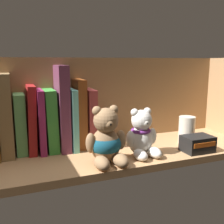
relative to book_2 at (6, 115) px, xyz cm
name	(u,v)px	position (x,y,z in cm)	size (l,w,h in cm)	color
shelf_board	(123,154)	(31.11, -9.52, -12.29)	(81.59, 25.12, 2.00)	tan
shelf_back_panel	(107,102)	(31.11, 3.64, 1.14)	(83.99, 1.20, 28.86)	olive
book_2	(6,115)	(0.00, 0.00, 0.00)	(3.36, 12.83, 22.58)	olive
book_3	(20,123)	(3.59, 0.00, -2.81)	(2.90, 9.46, 16.96)	#64AE62
book_4	(31,119)	(6.58, 0.00, -1.68)	(2.18, 11.69, 19.21)	maroon
book_5	(40,120)	(9.00, 0.00, -2.27)	(1.74, 13.44, 18.04)	#8F2256
book_6	(50,120)	(11.84, 0.00, -2.36)	(3.03, 12.14, 17.87)	green
book_7	(61,107)	(15.25, 0.00, 1.04)	(2.89, 13.94, 24.66)	#662F4A
book_8	(71,118)	(17.99, 0.00, -2.33)	(1.68, 14.35, 17.93)	#6DC7BC
book_9	(79,113)	(20.57, 0.00, -1.03)	(2.58, 10.91, 20.53)	brown
book_10	(88,117)	(23.58, 0.00, -2.53)	(2.52, 11.80, 17.52)	#A03939
teddy_bear_larger	(106,141)	(23.53, -16.25, -5.46)	(10.75, 11.17, 14.84)	#93704C
teddy_bear_smaller	(142,136)	(34.53, -14.69, -5.65)	(9.66, 9.82, 13.22)	white
pillar_candle	(187,130)	(52.71, -10.42, -6.94)	(5.06, 5.06, 8.70)	silver
small_product_box	(197,144)	(51.04, -17.82, -8.99)	(8.62, 6.32, 4.60)	black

